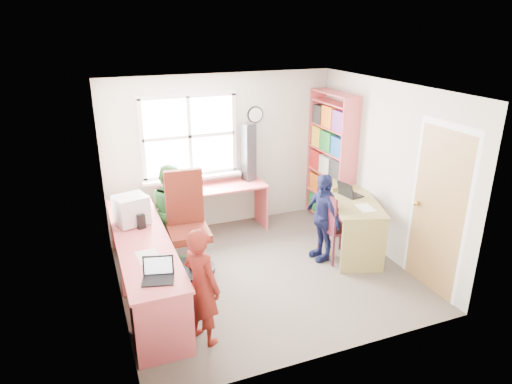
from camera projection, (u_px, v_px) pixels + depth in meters
room at (261, 183)px, 5.68m from camera, size 3.64×3.44×2.44m
l_desk at (166, 271)px, 5.17m from camera, size 2.38×2.95×0.75m
right_desk at (352, 213)px, 6.43m from camera, size 1.03×1.48×0.78m
bookshelf at (331, 162)px, 7.26m from camera, size 0.30×1.02×2.10m
swivel_chair at (188, 229)px, 5.93m from camera, size 0.65×0.65×1.34m
wooden_chair at (334, 224)px, 6.19m from camera, size 0.44×0.44×0.97m
crt_monitor at (132, 210)px, 5.61m from camera, size 0.44×0.42×0.37m
laptop_left at (158, 274)px, 4.46m from camera, size 0.36×0.32×0.21m
laptop_right at (349, 193)px, 6.47m from camera, size 0.30×0.35×0.21m
speaker_a at (141, 221)px, 5.53m from camera, size 0.11×0.11×0.18m
speaker_b at (136, 206)px, 5.98m from camera, size 0.10×0.10×0.19m
cd_tower at (249, 152)px, 7.06m from camera, size 0.22×0.20×0.91m
game_box at (333, 185)px, 6.80m from camera, size 0.38×0.38×0.06m
paper_a at (148, 256)px, 4.89m from camera, size 0.25×0.34×0.00m
paper_b at (365, 208)px, 6.06m from camera, size 0.23×0.30×0.00m
potted_plant at (186, 180)px, 6.72m from camera, size 0.20×0.17×0.31m
person_red at (202, 286)px, 4.55m from camera, size 0.49×0.55×1.27m
person_green at (172, 210)px, 6.31m from camera, size 0.65×0.75×1.32m
person_navy at (323, 217)px, 6.19m from camera, size 0.36×0.74×1.23m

